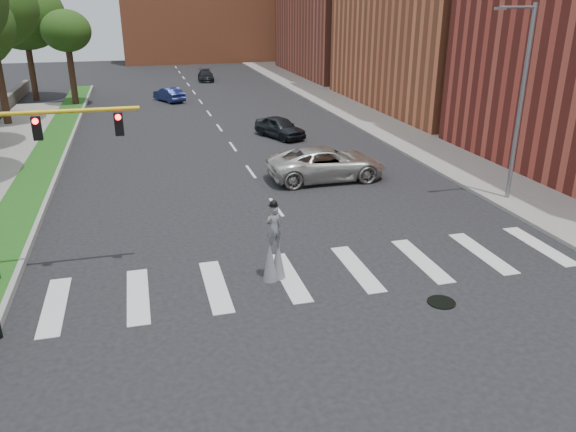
{
  "coord_description": "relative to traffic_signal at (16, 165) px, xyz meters",
  "views": [
    {
      "loc": [
        -5.86,
        -15.99,
        9.12
      ],
      "look_at": [
        -0.9,
        2.51,
        1.7
      ],
      "focal_mm": 35.0,
      "sensor_mm": 36.0,
      "label": 1
    }
  ],
  "objects": [
    {
      "name": "manhole",
      "position": [
        12.78,
        -5.0,
        -4.13
      ],
      "size": [
        0.9,
        0.9,
        0.04
      ],
      "primitive_type": "cylinder",
      "color": "black",
      "rests_on": "ground"
    },
    {
      "name": "building_backdrop",
      "position": [
        15.78,
        75.0,
        4.85
      ],
      "size": [
        26.0,
        14.0,
        18.0
      ],
      "primitive_type": "cube",
      "color": "#C5643E",
      "rests_on": "ground"
    },
    {
      "name": "ground_plane",
      "position": [
        9.78,
        -3.0,
        -4.15
      ],
      "size": [
        160.0,
        160.0,
        0.0
      ],
      "primitive_type": "plane",
      "color": "black",
      "rests_on": "ground"
    },
    {
      "name": "car_near",
      "position": [
        13.44,
        18.73,
        -3.42
      ],
      "size": [
        3.3,
        4.63,
        1.46
      ],
      "primitive_type": "imported",
      "rotation": [
        0.0,
        0.0,
        0.41
      ],
      "color": "black",
      "rests_on": "ground"
    },
    {
      "name": "median_curb",
      "position": [
        -0.67,
        17.0,
        -4.01
      ],
      "size": [
        0.2,
        60.0,
        0.28
      ],
      "primitive_type": "cube",
      "color": "gray",
      "rests_on": "ground"
    },
    {
      "name": "streetlight",
      "position": [
        20.68,
        3.0,
        0.75
      ],
      "size": [
        2.05,
        0.2,
        9.0
      ],
      "color": "slate",
      "rests_on": "ground"
    },
    {
      "name": "car_far",
      "position": [
        12.11,
        49.43,
        -3.53
      ],
      "size": [
        1.98,
        4.37,
        1.24
      ],
      "primitive_type": "imported",
      "rotation": [
        0.0,
        0.0,
        -0.06
      ],
      "color": "black",
      "rests_on": "ground"
    },
    {
      "name": "stilt_performer",
      "position": [
        7.98,
        -1.99,
        -3.04
      ],
      "size": [
        0.83,
        0.62,
        2.91
      ],
      "rotation": [
        0.0,
        0.0,
        3.45
      ],
      "color": "black",
      "rests_on": "ground"
    },
    {
      "name": "car_mid",
      "position": [
        6.92,
        35.91,
        -3.48
      ],
      "size": [
        2.94,
        4.29,
        1.34
      ],
      "primitive_type": "imported",
      "rotation": [
        0.0,
        0.0,
        3.56
      ],
      "color": "navy",
      "rests_on": "ground"
    },
    {
      "name": "suv_crossing",
      "position": [
        13.46,
        8.56,
        -3.27
      ],
      "size": [
        6.35,
        2.95,
        1.76
      ],
      "primitive_type": "imported",
      "rotation": [
        0.0,
        0.0,
        1.57
      ],
      "color": "beige",
      "rests_on": "ground"
    },
    {
      "name": "traffic_signal",
      "position": [
        0.0,
        0.0,
        0.0
      ],
      "size": [
        5.3,
        0.23,
        6.2
      ],
      "color": "black",
      "rests_on": "ground"
    },
    {
      "name": "grass_median",
      "position": [
        -1.72,
        17.0,
        -4.03
      ],
      "size": [
        2.0,
        60.0,
        0.25
      ],
      "primitive_type": "cube",
      "color": "#1A4F16",
      "rests_on": "ground"
    },
    {
      "name": "sidewalk_right",
      "position": [
        22.28,
        22.0,
        -4.06
      ],
      "size": [
        5.0,
        90.0,
        0.18
      ],
      "primitive_type": "cube",
      "color": "gray",
      "rests_on": "ground"
    },
    {
      "name": "tree_6",
      "position": [
        -1.45,
        35.47,
        2.31
      ],
      "size": [
        4.23,
        4.23,
        8.35
      ],
      "color": "black",
      "rests_on": "ground"
    },
    {
      "name": "tree_5",
      "position": [
        -5.42,
        39.93,
        3.62
      ],
      "size": [
        7.41,
        7.41,
        10.94
      ],
      "color": "black",
      "rests_on": "ground"
    }
  ]
}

